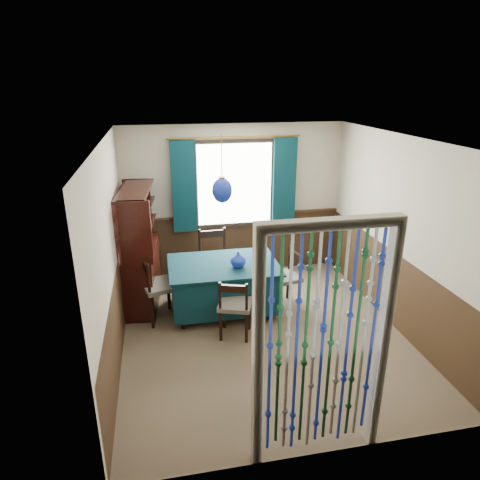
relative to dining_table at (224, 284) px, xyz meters
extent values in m
plane|color=brown|center=(0.40, -0.68, -0.42)|extent=(4.00, 4.00, 0.00)
plane|color=silver|center=(0.40, -0.68, 2.08)|extent=(4.00, 4.00, 0.00)
plane|color=#BFB59C|center=(0.40, 1.32, 0.83)|extent=(3.60, 0.00, 3.60)
plane|color=#BFB59C|center=(0.40, -2.68, 0.83)|extent=(3.60, 0.00, 3.60)
plane|color=#BFB59C|center=(-1.40, -0.68, 0.83)|extent=(0.00, 4.00, 4.00)
plane|color=#BFB59C|center=(2.20, -0.68, 0.83)|extent=(0.00, 4.00, 4.00)
plane|color=#362314|center=(0.40, 1.31, 0.08)|extent=(3.60, 0.00, 3.60)
plane|color=#362314|center=(0.40, -2.66, 0.08)|extent=(3.60, 0.00, 3.60)
plane|color=#362314|center=(-1.39, -0.68, 0.08)|extent=(0.00, 4.00, 4.00)
plane|color=#362314|center=(2.18, -0.68, 0.08)|extent=(0.00, 4.00, 4.00)
cube|color=black|center=(0.40, 1.27, 1.13)|extent=(1.32, 0.12, 1.42)
cube|color=#0A2B33|center=(0.00, 0.00, -0.02)|extent=(1.47, 1.00, 0.58)
cube|color=#0A2B33|center=(0.00, 0.00, 0.29)|extent=(1.53, 1.06, 0.03)
cylinder|color=black|center=(-0.60, -0.36, -0.35)|extent=(0.07, 0.07, 0.14)
cylinder|color=black|center=(0.60, -0.37, -0.35)|extent=(0.07, 0.07, 0.14)
cylinder|color=black|center=(-0.60, 0.37, -0.35)|extent=(0.07, 0.07, 0.14)
cylinder|color=black|center=(0.60, 0.36, -0.35)|extent=(0.07, 0.07, 0.14)
cylinder|color=black|center=(-0.16, -0.75, -0.22)|extent=(0.04, 0.04, 0.42)
cylinder|color=black|center=(0.15, -0.86, -0.22)|extent=(0.04, 0.04, 0.42)
cylinder|color=black|center=(-0.06, -0.46, -0.22)|extent=(0.04, 0.04, 0.42)
cylinder|color=black|center=(0.25, -0.56, -0.22)|extent=(0.04, 0.04, 0.42)
cube|color=#5B5549|center=(0.04, -0.66, 0.02)|extent=(0.51, 0.50, 0.06)
cube|color=black|center=(-0.01, -0.82, 0.33)|extent=(0.34, 0.15, 0.09)
cylinder|color=black|center=(-0.17, -0.76, 0.20)|extent=(0.04, 0.04, 0.41)
cylinder|color=black|center=(0.15, -0.87, 0.20)|extent=(0.04, 0.04, 0.41)
cylinder|color=black|center=(0.16, 0.87, -0.18)|extent=(0.05, 0.05, 0.48)
cylinder|color=black|center=(-0.23, 0.86, -0.18)|extent=(0.05, 0.05, 0.48)
cylinder|color=black|center=(0.18, 0.50, -0.18)|extent=(0.05, 0.05, 0.48)
cylinder|color=black|center=(-0.22, 0.49, -0.18)|extent=(0.05, 0.05, 0.48)
cube|color=#5B5549|center=(-0.03, 0.68, 0.09)|extent=(0.49, 0.47, 0.06)
cube|color=black|center=(-0.03, 0.87, 0.45)|extent=(0.41, 0.05, 0.11)
cylinder|color=black|center=(0.16, 0.88, 0.30)|extent=(0.04, 0.04, 0.47)
cylinder|color=black|center=(-0.23, 0.87, 0.30)|extent=(0.04, 0.04, 0.47)
cylinder|color=black|center=(-1.12, 0.08, -0.19)|extent=(0.05, 0.05, 0.47)
cylinder|color=black|center=(-1.01, -0.28, -0.19)|extent=(0.05, 0.05, 0.47)
cylinder|color=black|center=(-0.77, 0.19, -0.19)|extent=(0.05, 0.05, 0.47)
cylinder|color=black|center=(-0.66, -0.18, -0.19)|extent=(0.05, 0.05, 0.47)
cube|color=#5B5549|center=(-0.89, -0.05, 0.08)|extent=(0.56, 0.57, 0.06)
cube|color=black|center=(-1.07, -0.10, 0.43)|extent=(0.16, 0.40, 0.11)
cylinder|color=black|center=(-1.13, 0.08, 0.28)|extent=(0.04, 0.04, 0.46)
cylinder|color=black|center=(-1.02, -0.29, 0.28)|extent=(0.04, 0.04, 0.46)
cylinder|color=black|center=(1.08, -0.16, -0.21)|extent=(0.04, 0.04, 0.43)
cylinder|color=black|center=(1.01, 0.17, -0.21)|extent=(0.04, 0.04, 0.43)
cylinder|color=black|center=(0.77, -0.22, -0.21)|extent=(0.04, 0.04, 0.43)
cylinder|color=black|center=(0.70, 0.11, -0.21)|extent=(0.04, 0.04, 0.43)
cube|color=#5B5549|center=(0.89, -0.03, 0.03)|extent=(0.47, 0.49, 0.06)
cube|color=black|center=(1.05, 0.01, 0.34)|extent=(0.11, 0.36, 0.09)
cylinder|color=black|center=(1.09, -0.16, 0.21)|extent=(0.04, 0.04, 0.42)
cylinder|color=black|center=(1.02, 0.17, 0.21)|extent=(0.04, 0.04, 0.42)
cube|color=black|center=(-1.14, 0.52, 0.01)|extent=(0.59, 1.36, 0.86)
cube|color=black|center=(-1.14, -0.11, 0.87)|extent=(0.41, 0.09, 0.86)
cube|color=black|center=(-1.14, 1.15, 0.87)|extent=(0.41, 0.09, 0.86)
cube|color=black|center=(-1.14, 0.52, 1.28)|extent=(0.54, 1.35, 0.04)
cube|color=black|center=(-1.35, 0.52, 0.87)|extent=(0.16, 1.30, 0.86)
cube|color=black|center=(-1.11, 0.52, 0.74)|extent=(0.48, 1.27, 0.02)
cube|color=black|center=(-1.11, 0.52, 1.03)|extent=(0.48, 1.27, 0.02)
cylinder|color=olive|center=(0.00, 0.00, 1.71)|extent=(0.01, 0.01, 0.72)
ellipsoid|color=navy|center=(0.00, 0.00, 1.35)|extent=(0.27, 0.27, 0.33)
cylinder|color=olive|center=(0.00, 0.00, 1.51)|extent=(0.08, 0.08, 0.03)
imported|color=navy|center=(0.18, -0.14, 0.40)|extent=(0.24, 0.24, 0.20)
imported|color=beige|center=(-1.09, 0.31, 0.78)|extent=(0.27, 0.27, 0.05)
imported|color=beige|center=(-1.09, 0.83, 0.53)|extent=(0.19, 0.19, 0.19)
camera|label=1|loc=(-0.84, -5.39, 2.69)|focal=32.00mm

